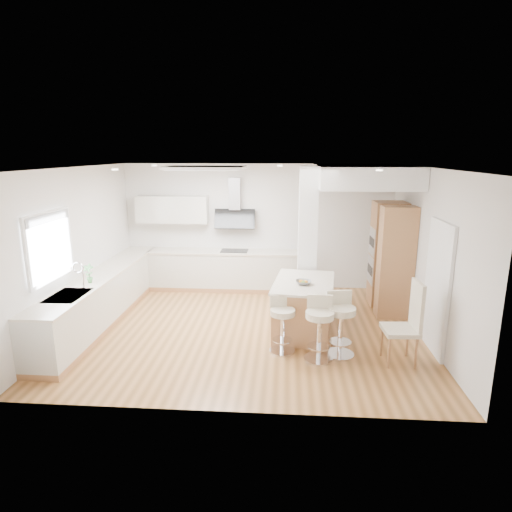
# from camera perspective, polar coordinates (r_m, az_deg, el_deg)

# --- Properties ---
(ground) EXTENTS (6.00, 6.00, 0.00)m
(ground) POSITION_cam_1_polar(r_m,az_deg,el_deg) (7.69, -1.06, -9.66)
(ground) COLOR #AD7540
(ground) RESTS_ON ground
(ceiling) EXTENTS (6.00, 5.00, 0.02)m
(ceiling) POSITION_cam_1_polar(r_m,az_deg,el_deg) (7.69, -1.06, -9.66)
(ceiling) COLOR white
(ceiling) RESTS_ON ground
(wall_back) EXTENTS (6.00, 0.04, 2.80)m
(wall_back) POSITION_cam_1_polar(r_m,az_deg,el_deg) (9.69, 0.23, 3.92)
(wall_back) COLOR silver
(wall_back) RESTS_ON ground
(wall_left) EXTENTS (0.04, 5.00, 2.80)m
(wall_left) POSITION_cam_1_polar(r_m,az_deg,el_deg) (8.09, -22.80, 0.86)
(wall_left) COLOR silver
(wall_left) RESTS_ON ground
(wall_right) EXTENTS (0.04, 5.00, 2.80)m
(wall_right) POSITION_cam_1_polar(r_m,az_deg,el_deg) (7.59, 22.06, 0.15)
(wall_right) COLOR silver
(wall_right) RESTS_ON ground
(skylight) EXTENTS (4.10, 2.10, 0.06)m
(skylight) POSITION_cam_1_polar(r_m,az_deg,el_deg) (7.77, -6.69, 11.57)
(skylight) COLOR white
(skylight) RESTS_ON ground
(window_left) EXTENTS (0.06, 1.28, 1.07)m
(window_left) POSITION_cam_1_polar(r_m,az_deg,el_deg) (7.23, -25.85, 1.53)
(window_left) COLOR silver
(window_left) RESTS_ON ground
(doorway_right) EXTENTS (0.05, 1.00, 2.10)m
(doorway_right) POSITION_cam_1_polar(r_m,az_deg,el_deg) (7.14, 23.01, -4.10)
(doorway_right) COLOR #474038
(doorway_right) RESTS_ON ground
(counter_left) EXTENTS (0.63, 4.50, 1.35)m
(counter_left) POSITION_cam_1_polar(r_m,az_deg,el_deg) (8.40, -19.67, -5.08)
(counter_left) COLOR #B07A4B
(counter_left) RESTS_ON ground
(counter_back) EXTENTS (3.62, 0.63, 2.50)m
(counter_back) POSITION_cam_1_polar(r_m,az_deg,el_deg) (9.67, -5.30, -0.43)
(counter_back) COLOR #B07A4B
(counter_back) RESTS_ON ground
(pillar) EXTENTS (0.35, 0.35, 2.80)m
(pillar) POSITION_cam_1_polar(r_m,az_deg,el_deg) (8.15, 6.87, 1.95)
(pillar) COLOR white
(pillar) RESTS_ON ground
(soffit) EXTENTS (1.78, 2.20, 0.40)m
(soffit) POSITION_cam_1_polar(r_m,az_deg,el_deg) (8.56, 14.11, 10.30)
(soffit) COLOR white
(soffit) RESTS_ON ground
(oven_column) EXTENTS (0.63, 1.21, 2.10)m
(oven_column) POSITION_cam_1_polar(r_m,az_deg,el_deg) (8.73, 17.44, -0.16)
(oven_column) COLOR #B07A4B
(oven_column) RESTS_ON ground
(peninsula) EXTENTS (1.16, 1.60, 0.98)m
(peninsula) POSITION_cam_1_polar(r_m,az_deg,el_deg) (7.46, 6.34, -6.70)
(peninsula) COLOR #B07A4B
(peninsula) RESTS_ON ground
(bar_stool_a) EXTENTS (0.47, 0.47, 0.90)m
(bar_stool_a) POSITION_cam_1_polar(r_m,az_deg,el_deg) (6.69, 3.53, -8.67)
(bar_stool_a) COLOR silver
(bar_stool_a) RESTS_ON ground
(bar_stool_b) EXTENTS (0.46, 0.46, 0.98)m
(bar_stool_b) POSITION_cam_1_polar(r_m,az_deg,el_deg) (6.49, 8.45, -9.11)
(bar_stool_b) COLOR silver
(bar_stool_b) RESTS_ON ground
(bar_stool_c) EXTENTS (0.51, 0.51, 1.00)m
(bar_stool_c) POSITION_cam_1_polar(r_m,az_deg,el_deg) (6.68, 11.22, -8.46)
(bar_stool_c) COLOR silver
(bar_stool_c) RESTS_ON ground
(dining_chair) EXTENTS (0.51, 0.51, 1.25)m
(dining_chair) POSITION_cam_1_polar(r_m,az_deg,el_deg) (6.67, 19.65, -8.04)
(dining_chair) COLOR beige
(dining_chair) RESTS_ON ground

